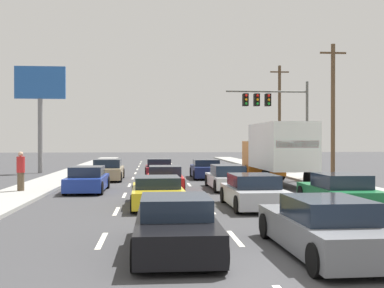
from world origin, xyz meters
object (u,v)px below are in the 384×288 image
Objects in this scene: car_green at (339,191)px; car_yellow at (157,192)px; car_red at (165,178)px; car_black at (176,226)px; car_white at (227,178)px; utility_pole_mid at (333,109)px; car_navy at (206,169)px; utility_pole_far at (279,115)px; pedestrian_mid_block at (21,171)px; box_truck at (276,150)px; car_blue at (87,180)px; car_gray at (323,228)px; car_maroon at (159,169)px; car_silver at (253,192)px; roadside_billboard at (40,97)px; traffic_signal_mast at (271,106)px; car_tan at (108,171)px.

car_yellow is at bearing 173.96° from car_green.
car_black is at bearing -90.56° from car_red.
car_white reaches higher than car_yellow.
utility_pole_mid is (5.10, 13.59, 4.10)m from car_green.
car_navy is at bearing 176.28° from utility_pole_mid.
utility_pole_far is 5.19× the size of pedestrian_mid_block.
box_truck reaches higher than car_red.
box_truck is at bearing 17.06° from car_blue.
car_gray is at bearing -90.52° from car_white.
car_blue is at bearing -126.77° from utility_pole_far.
utility_pole_mid is at bearing 25.69° from car_blue.
utility_pole_mid is (8.46, 20.96, 4.09)m from car_gray.
car_silver is at bearing -77.22° from car_maroon.
car_blue is 1.02× the size of car_silver.
box_truck is (3.56, -4.79, 1.41)m from car_navy.
roadside_billboard is (-20.94, 6.74, 1.25)m from utility_pole_mid.
box_truck is (6.73, -5.31, 1.39)m from car_maroon.
box_truck is 7.10m from utility_pole_mid.
car_green is at bearing 65.52° from car_gray.
car_white is at bearing 58.93° from car_yellow.
car_green is 18.79m from traffic_signal_mast.
car_red is 0.44× the size of utility_pole_mid.
car_red is at bearing 113.89° from car_silver.
pedestrian_mid_block is at bearing 150.92° from car_silver.
roadside_billboard is at bearing 121.58° from car_silver.
car_black is 0.57× the size of box_truck.
car_silver is (3.59, -0.73, 0.06)m from car_yellow.
car_tan is 1.00× the size of car_green.
car_silver is at bearing -89.35° from car_navy.
car_maroon is 8.69m from box_truck.
traffic_signal_mast is at bearing 77.79° from box_truck.
car_red is (3.85, 0.89, -0.02)m from car_blue.
car_red is 9.58m from car_green.
car_black is at bearing -80.40° from car_tan.
car_white is 4.36m from box_truck.
car_tan is 13.71m from traffic_signal_mast.
car_white is 6.88m from car_silver.
car_silver is 0.88× the size of car_gray.
pedestrian_mid_block is at bearing 143.02° from car_yellow.
roadside_billboard is (-9.17, 5.66, 5.33)m from car_maroon.
car_gray is 2.50× the size of pedestrian_mid_block.
car_blue is 3.95m from car_red.
utility_pole_far is at bearing 67.43° from car_white.
car_navy is at bearing 92.12° from car_white.
car_blue is at bearing -68.69° from roadside_billboard.
car_tan is at bearing -137.78° from utility_pole_far.
box_truck is 18.24m from utility_pole_far.
car_silver reaches higher than car_red.
car_navy is at bearing 126.66° from box_truck.
car_maroon is 0.43× the size of utility_pole_far.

